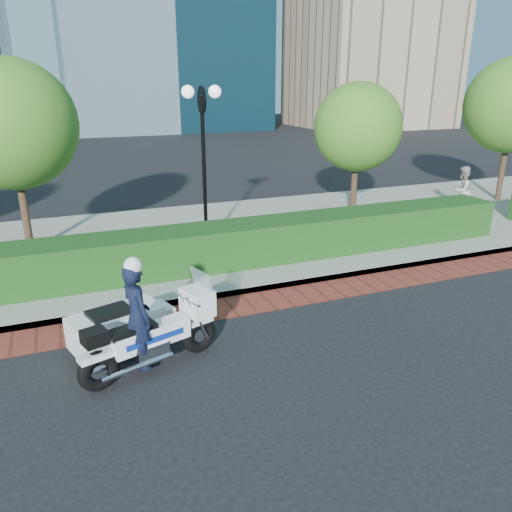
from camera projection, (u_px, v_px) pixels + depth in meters
name	position (u px, v px, depth m)	size (l,w,h in m)	color
ground	(236.00, 344.00, 8.93)	(120.00, 120.00, 0.00)	black
brick_strip	(212.00, 310.00, 10.24)	(60.00, 1.00, 0.01)	maroon
sidewalk	(165.00, 244.00, 14.16)	(60.00, 8.00, 0.15)	gray
hedge_main	(185.00, 250.00, 11.87)	(18.00, 1.20, 1.00)	#113312
lamppost	(203.00, 142.00, 12.85)	(1.02, 0.70, 4.21)	black
tree_b	(11.00, 125.00, 12.25)	(3.20, 3.20, 4.89)	#332319
tree_c	(358.00, 127.00, 15.89)	(2.80, 2.80, 4.30)	#332319
police_motorcycle	(135.00, 326.00, 8.13)	(2.49, 1.80, 1.99)	black
pedestrian	(462.00, 191.00, 16.76)	(0.79, 0.62, 1.63)	#A49D92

